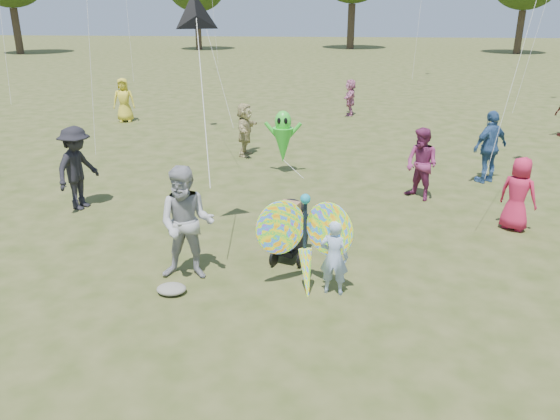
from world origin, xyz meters
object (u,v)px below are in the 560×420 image
at_px(adult_man, 187,224).
at_px(butterfly_kite, 305,243).
at_px(crowd_a, 518,194).
at_px(crowd_d, 245,129).
at_px(crowd_b, 77,168).
at_px(crowd_g, 124,100).
at_px(crowd_c, 490,147).
at_px(jogging_stroller, 289,226).
at_px(crowd_e, 422,164).
at_px(child_girl, 334,257).
at_px(crowd_j, 350,97).
at_px(alien_kite, 283,139).

distance_m(adult_man, butterfly_kite, 2.00).
bearing_deg(crowd_a, crowd_d, -1.95).
distance_m(crowd_b, crowd_g, 10.13).
height_order(crowd_c, butterfly_kite, crowd_c).
xyz_separation_m(crowd_c, jogging_stroller, (-4.74, -5.09, -0.32)).
bearing_deg(crowd_e, adult_man, -86.32).
relative_size(child_girl, crowd_d, 0.77).
xyz_separation_m(crowd_g, crowd_j, (8.94, 2.27, -0.10)).
bearing_deg(crowd_c, crowd_b, -16.56).
height_order(crowd_a, crowd_c, crowd_c).
height_order(crowd_a, crowd_j, crowd_a).
distance_m(child_girl, crowd_c, 7.48).
bearing_deg(child_girl, crowd_g, -49.29).
bearing_deg(crowd_d, butterfly_kite, -160.31).
relative_size(crowd_a, butterfly_kite, 0.83).
bearing_deg(crowd_a, crowd_e, -8.08).
bearing_deg(crowd_j, crowd_c, 25.28).
height_order(crowd_c, jogging_stroller, crowd_c).
relative_size(adult_man, crowd_d, 1.20).
distance_m(crowd_d, crowd_e, 5.99).
xyz_separation_m(crowd_a, crowd_e, (-1.69, 1.73, 0.09)).
xyz_separation_m(crowd_c, crowd_g, (-12.34, 6.79, -0.08)).
distance_m(child_girl, crowd_b, 6.68).
relative_size(child_girl, crowd_a, 0.82).
distance_m(crowd_b, jogging_stroller, 5.38).
bearing_deg(adult_man, child_girl, -9.44).
height_order(crowd_a, butterfly_kite, butterfly_kite).
distance_m(crowd_e, jogging_stroller, 4.52).
bearing_deg(crowd_a, crowd_c, -56.76).
bearing_deg(child_girl, crowd_a, -131.96).
relative_size(crowd_d, crowd_e, 0.95).
height_order(child_girl, crowd_b, crowd_b).
bearing_deg(crowd_b, crowd_c, -58.41).
bearing_deg(crowd_c, alien_kite, -35.90).
relative_size(crowd_b, butterfly_kite, 1.02).
xyz_separation_m(butterfly_kite, alien_kite, (-0.99, 6.54, 0.13)).
height_order(crowd_a, crowd_g, crowd_g).
bearing_deg(crowd_g, crowd_c, -41.87).
relative_size(crowd_d, alien_kite, 0.93).
xyz_separation_m(crowd_d, crowd_g, (-5.62, 4.74, 0.04)).
distance_m(child_girl, crowd_g, 15.62).
relative_size(child_girl, crowd_b, 0.66).
bearing_deg(jogging_stroller, crowd_g, 141.93).
xyz_separation_m(crowd_e, crowd_g, (-10.41, 8.34, 0.00)).
xyz_separation_m(crowd_b, butterfly_kite, (5.30, -3.35, -0.10)).
bearing_deg(butterfly_kite, child_girl, -4.28).
xyz_separation_m(crowd_b, crowd_d, (2.96, 5.03, -0.13)).
relative_size(child_girl, crowd_c, 0.67).
distance_m(adult_man, crowd_b, 4.53).
bearing_deg(crowd_a, adult_man, 61.91).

